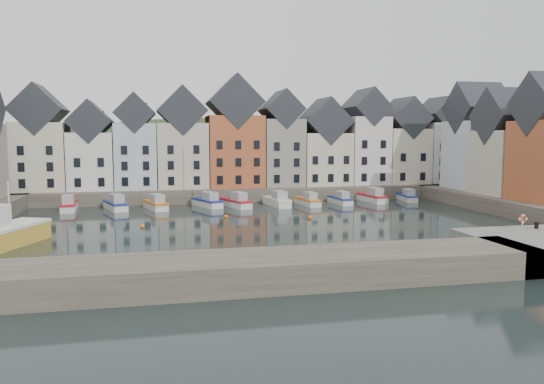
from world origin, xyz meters
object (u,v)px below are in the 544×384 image
object	(u,v)px
life_ring_post	(523,219)
boat_a	(69,206)
boat_d	(208,201)
mooring_bollard	(537,225)

from	to	relation	value
life_ring_post	boat_a	bearing A→B (deg)	140.69
life_ring_post	boat_d	bearing A→B (deg)	124.70
boat_d	life_ring_post	distance (m)	42.89
boat_a	boat_d	world-z (taller)	boat_d
mooring_bollard	boat_d	bearing A→B (deg)	126.04
boat_d	boat_a	bearing A→B (deg)	156.90
boat_a	life_ring_post	world-z (taller)	life_ring_post
boat_d	mooring_bollard	size ratio (longest dim) A/B	21.63
boat_d	life_ring_post	bearing A→B (deg)	-77.78
boat_d	mooring_bollard	distance (m)	43.75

